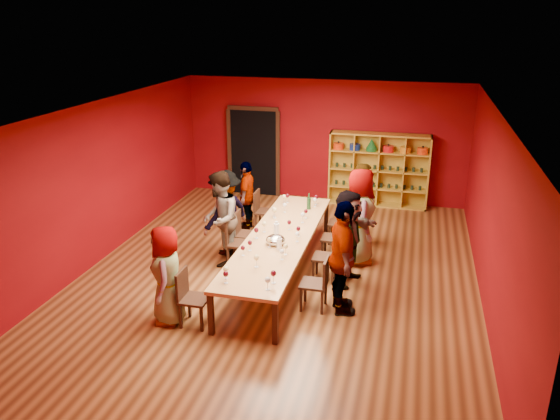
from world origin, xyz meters
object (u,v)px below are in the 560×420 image
(chair_person_left_0, at_px, (189,295))
(chair_person_right_2, at_px, (329,254))
(chair_person_right_3, at_px, (337,235))
(wine_bottle, at_px, (309,203))
(person_right_4, at_px, (364,205))
(person_left_0, at_px, (167,275))
(chair_person_left_4, at_px, (262,209))
(tasting_table, at_px, (279,239))
(person_left_3, at_px, (226,213))
(chair_person_right_1, at_px, (319,281))
(shelving_unit, at_px, (379,166))
(chair_person_right_4, at_px, (343,220))
(chair_person_left_2, at_px, (235,240))
(spittoon_bowl, at_px, (275,240))
(person_right_2, at_px, (348,237))
(person_left_4, at_px, (247,196))
(person_left_2, at_px, (220,219))
(chair_person_left_3, at_px, (243,231))
(person_right_1, at_px, (342,258))
(person_right_3, at_px, (360,216))

(chair_person_left_0, xyz_separation_m, chair_person_right_2, (1.82, 1.97, 0.00))
(chair_person_left_0, distance_m, chair_person_right_3, 3.39)
(wine_bottle, bearing_deg, person_right_4, 9.37)
(person_left_0, bearing_deg, chair_person_left_4, 157.48)
(chair_person_right_2, bearing_deg, chair_person_left_0, -132.75)
(tasting_table, relative_size, wine_bottle, 13.50)
(person_left_3, bearing_deg, wine_bottle, 145.77)
(person_left_0, bearing_deg, chair_person_right_1, 95.72)
(shelving_unit, distance_m, chair_person_right_1, 5.39)
(person_left_3, bearing_deg, chair_person_right_4, 141.11)
(chair_person_left_2, relative_size, spittoon_bowl, 2.64)
(wine_bottle, bearing_deg, tasting_table, -98.27)
(person_right_2, relative_size, wine_bottle, 5.12)
(chair_person_right_3, bearing_deg, person_left_3, -173.52)
(tasting_table, bearing_deg, wine_bottle, 81.73)
(tasting_table, xyz_separation_m, chair_person_right_3, (0.91, 0.90, -0.20))
(person_left_4, bearing_deg, person_right_2, 46.76)
(chair_person_left_0, relative_size, wine_bottle, 2.67)
(person_left_0, relative_size, chair_person_right_3, 1.76)
(shelving_unit, xyz_separation_m, chair_person_left_2, (-2.31, -4.11, -0.49))
(tasting_table, distance_m, wine_bottle, 1.56)
(person_left_2, distance_m, chair_person_right_2, 2.16)
(chair_person_left_2, distance_m, person_left_2, 0.50)
(chair_person_left_2, xyz_separation_m, chair_person_left_3, (0.00, 0.45, 0.00))
(chair_person_left_3, xyz_separation_m, chair_person_left_4, (0.00, 1.34, 0.00))
(person_left_2, distance_m, person_right_2, 2.43)
(shelving_unit, xyz_separation_m, person_left_0, (-2.65, -6.28, -0.20))
(chair_person_left_3, bearing_deg, chair_person_right_3, 7.67)
(chair_person_left_2, bearing_deg, person_left_0, -99.13)
(tasting_table, xyz_separation_m, person_left_2, (-1.20, 0.21, 0.20))
(spittoon_bowl, bearing_deg, chair_person_left_2, 148.69)
(shelving_unit, height_order, person_left_3, shelving_unit)
(person_right_1, xyz_separation_m, chair_person_right_2, (-0.36, 1.04, -0.43))
(tasting_table, relative_size, person_left_3, 2.65)
(person_right_2, bearing_deg, person_right_4, 13.09)
(tasting_table, relative_size, person_right_4, 2.61)
(shelving_unit, distance_m, wine_bottle, 3.02)
(tasting_table, bearing_deg, person_left_3, 152.12)
(chair_person_right_2, bearing_deg, person_left_2, 174.66)
(chair_person_left_4, distance_m, person_left_4, 0.43)
(chair_person_left_4, distance_m, person_right_3, 2.52)
(chair_person_left_3, distance_m, person_left_3, 0.49)
(person_left_3, xyz_separation_m, person_right_4, (2.57, 1.06, 0.01))
(person_left_0, distance_m, wine_bottle, 3.80)
(person_left_3, xyz_separation_m, chair_person_right_1, (2.16, -1.69, -0.35))
(chair_person_left_4, relative_size, spittoon_bowl, 2.64)
(person_right_1, bearing_deg, chair_person_left_4, 18.80)
(chair_person_left_3, xyz_separation_m, person_right_1, (2.18, -1.69, 0.43))
(person_right_1, relative_size, spittoon_bowl, 5.52)
(shelving_unit, bearing_deg, person_left_3, -125.86)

